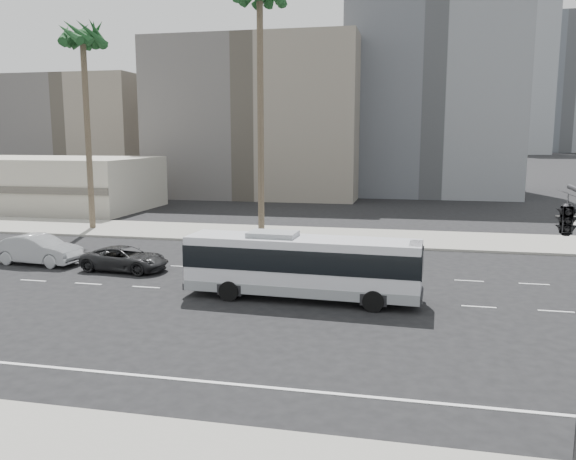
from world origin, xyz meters
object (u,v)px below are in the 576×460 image
(car_a, at_px, (125,259))
(traffic_signal, at_px, (569,224))
(car_b, at_px, (38,250))
(city_bus, at_px, (302,265))
(palm_mid, at_px, (83,41))

(car_a, height_order, traffic_signal, traffic_signal)
(car_b, height_order, traffic_signal, traffic_signal)
(car_b, xyz_separation_m, traffic_signal, (24.04, -12.77, 4.10))
(city_bus, bearing_deg, traffic_signal, -44.47)
(city_bus, distance_m, palm_mid, 27.48)
(traffic_signal, bearing_deg, car_a, 149.94)
(car_b, bearing_deg, city_bus, -98.65)
(city_bus, bearing_deg, car_a, 164.21)
(car_a, relative_size, palm_mid, 0.30)
(car_b, bearing_deg, palm_mid, 21.96)
(car_a, bearing_deg, city_bus, -103.90)
(car_a, bearing_deg, palm_mid, 41.31)
(city_bus, distance_m, car_b, 16.14)
(city_bus, xyz_separation_m, palm_mid, (-19.19, 15.35, 12.31))
(car_b, bearing_deg, car_a, -89.67)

